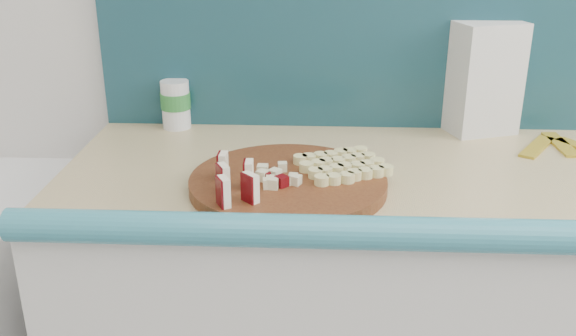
{
  "coord_description": "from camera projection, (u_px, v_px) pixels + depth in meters",
  "views": [
    {
      "loc": [
        -0.46,
        0.22,
        1.42
      ],
      "look_at": [
        -0.52,
        1.38,
        0.95
      ],
      "focal_mm": 40.0,
      "sensor_mm": 36.0,
      "label": 1
    }
  ],
  "objects": [
    {
      "name": "backsplash",
      "position": [
        556.0,
        28.0,
        1.52
      ],
      "size": [
        2.2,
        0.02,
        0.5
      ],
      "primitive_type": "cube",
      "color": "teal",
      "rests_on": "kitchen_counter"
    },
    {
      "name": "cutting_board",
      "position": [
        288.0,
        183.0,
        1.26
      ],
      "size": [
        0.51,
        0.51,
        0.02
      ],
      "primitive_type": "cylinder",
      "rotation": [
        0.0,
        0.0,
        0.42
      ],
      "color": "#481E0F",
      "rests_on": "kitchen_counter"
    },
    {
      "name": "apple_wedges",
      "position": [
        233.0,
        179.0,
        1.18
      ],
      "size": [
        0.09,
        0.16,
        0.05
      ],
      "color": "#FDEDCA",
      "rests_on": "cutting_board"
    },
    {
      "name": "apple_chunks",
      "position": [
        276.0,
        175.0,
        1.24
      ],
      "size": [
        0.06,
        0.07,
        0.02
      ],
      "color": "#FBF4C8",
      "rests_on": "cutting_board"
    },
    {
      "name": "banana_slices",
      "position": [
        343.0,
        165.0,
        1.29
      ],
      "size": [
        0.2,
        0.19,
        0.02
      ],
      "color": "#DED688",
      "rests_on": "cutting_board"
    },
    {
      "name": "flour_bag",
      "position": [
        484.0,
        78.0,
        1.55
      ],
      "size": [
        0.18,
        0.16,
        0.27
      ],
      "primitive_type": "cube",
      "rotation": [
        0.0,
        0.0,
        0.33
      ],
      "color": "silver",
      "rests_on": "kitchen_counter"
    },
    {
      "name": "canister",
      "position": [
        176.0,
        103.0,
        1.6
      ],
      "size": [
        0.07,
        0.07,
        0.12
      ],
      "rotation": [
        0.0,
        0.0,
        0.1
      ],
      "color": "silver",
      "rests_on": "kitchen_counter"
    },
    {
      "name": "banana_peel",
      "position": [
        562.0,
        147.0,
        1.48
      ],
      "size": [
        0.23,
        0.19,
        0.01
      ],
      "rotation": [
        0.0,
        0.0,
        -0.14
      ],
      "color": "gold",
      "rests_on": "kitchen_counter"
    }
  ]
}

